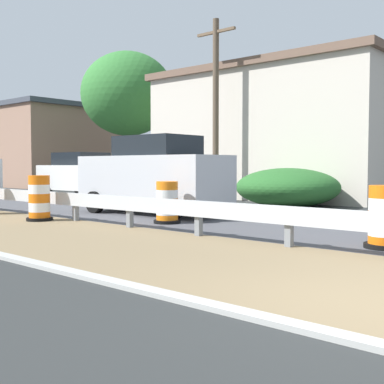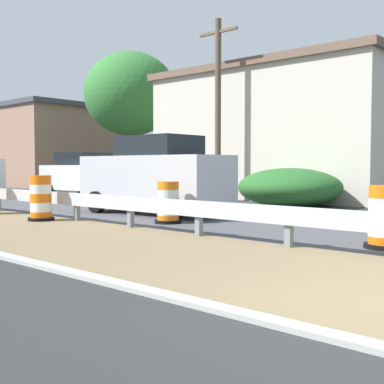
{
  "view_description": "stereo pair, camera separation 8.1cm",
  "coord_description": "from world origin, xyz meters",
  "views": [
    {
      "loc": [
        -5.04,
        -1.63,
        1.4
      ],
      "look_at": [
        2.0,
        4.52,
        0.9
      ],
      "focal_mm": 46.56,
      "sensor_mm": 36.0,
      "label": 1
    },
    {
      "loc": [
        -4.99,
        -1.69,
        1.4
      ],
      "look_at": [
        2.0,
        4.52,
        0.9
      ],
      "focal_mm": 46.56,
      "sensor_mm": 36.0,
      "label": 2
    }
  ],
  "objects": [
    {
      "name": "curb_near_edge",
      "position": [
        -1.3,
        0.0,
        0.0
      ],
      "size": [
        0.2,
        120.0,
        0.11
      ],
      "primitive_type": "cube",
      "color": "#ADADA8",
      "rests_on": "ground"
    },
    {
      "name": "tree_roadside",
      "position": [
        13.28,
        19.04,
        5.29
      ],
      "size": [
        5.06,
        5.06,
        7.58
      ],
      "color": "#4C3D2D",
      "rests_on": "ground"
    },
    {
      "name": "utility_pole_near",
      "position": [
        10.2,
        10.46,
        3.67
      ],
      "size": [
        0.24,
        1.8,
        7.03
      ],
      "color": "brown",
      "rests_on": "ground"
    },
    {
      "name": "car_trailing_near_lane",
      "position": [
        8.35,
        16.46,
        0.99
      ],
      "size": [
        2.19,
        4.53,
        1.97
      ],
      "rotation": [
        0.0,
        0.0,
        -1.54
      ],
      "color": "silver",
      "rests_on": "ground"
    },
    {
      "name": "traffic_barrel_close",
      "position": [
        3.6,
        6.72,
        0.46
      ],
      "size": [
        0.66,
        0.66,
        1.02
      ],
      "color": "orange",
      "rests_on": "ground"
    },
    {
      "name": "car_lead_near_lane",
      "position": [
        4.97,
        8.58,
        1.11
      ],
      "size": [
        2.01,
        4.68,
        2.23
      ],
      "rotation": [
        0.0,
        0.0,
        1.59
      ],
      "color": "silver",
      "rests_on": "ground"
    },
    {
      "name": "traffic_barrel_mid",
      "position": [
        1.87,
        9.54,
        0.52
      ],
      "size": [
        0.66,
        0.66,
        1.15
      ],
      "color": "orange",
      "rests_on": "ground"
    },
    {
      "name": "bush_roadside",
      "position": [
        9.67,
        6.94,
        0.66
      ],
      "size": [
        3.48,
        3.48,
        1.32
      ],
      "primitive_type": "ellipsoid",
      "color": "#286028",
      "rests_on": "ground"
    },
    {
      "name": "roadside_shop_far",
      "position": [
        14.58,
        29.79,
        2.72
      ],
      "size": [
        8.11,
        10.89,
        5.41
      ],
      "color": "#93705B",
      "rests_on": "ground"
    },
    {
      "name": "roadside_shop_near",
      "position": [
        15.57,
        9.95,
        2.81
      ],
      "size": [
        9.13,
        10.68,
        5.6
      ],
      "color": "beige",
      "rests_on": "ground"
    }
  ]
}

